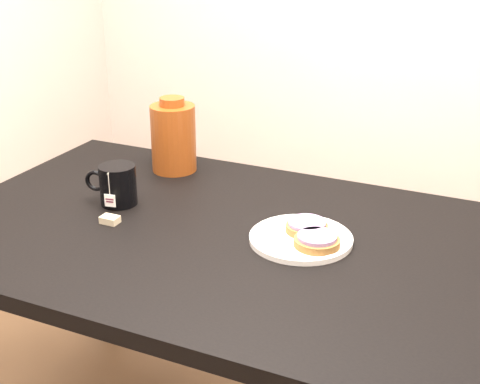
{
  "coord_description": "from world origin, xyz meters",
  "views": [
    {
      "loc": [
        0.67,
        -1.31,
        1.47
      ],
      "look_at": [
        0.01,
        0.11,
        0.81
      ],
      "focal_mm": 50.0,
      "sensor_mm": 36.0,
      "label": 1
    }
  ],
  "objects_px": {
    "plate": "(301,238)",
    "mug": "(117,184)",
    "bagel_front": "(317,241)",
    "bagel_package": "(173,137)",
    "teabag_pouch": "(110,220)",
    "bagel_back": "(307,227)",
    "table": "(217,260)"
  },
  "relations": [
    {
      "from": "bagel_back",
      "to": "plate",
      "type": "bearing_deg",
      "value": -96.94
    },
    {
      "from": "bagel_back",
      "to": "table",
      "type": "bearing_deg",
      "value": -164.17
    },
    {
      "from": "bagel_back",
      "to": "mug",
      "type": "bearing_deg",
      "value": -177.22
    },
    {
      "from": "bagel_front",
      "to": "teabag_pouch",
      "type": "bearing_deg",
      "value": -171.69
    },
    {
      "from": "table",
      "to": "bagel_package",
      "type": "bearing_deg",
      "value": 133.44
    },
    {
      "from": "bagel_front",
      "to": "table",
      "type": "bearing_deg",
      "value": -179.95
    },
    {
      "from": "bagel_front",
      "to": "plate",
      "type": "bearing_deg",
      "value": 148.9
    },
    {
      "from": "mug",
      "to": "teabag_pouch",
      "type": "relative_size",
      "value": 3.33
    },
    {
      "from": "table",
      "to": "mug",
      "type": "xyz_separation_m",
      "value": [
        -0.31,
        0.03,
        0.14
      ]
    },
    {
      "from": "bagel_back",
      "to": "mug",
      "type": "height_order",
      "value": "mug"
    },
    {
      "from": "bagel_back",
      "to": "teabag_pouch",
      "type": "distance_m",
      "value": 0.49
    },
    {
      "from": "mug",
      "to": "bagel_package",
      "type": "bearing_deg",
      "value": 77.92
    },
    {
      "from": "table",
      "to": "bagel_front",
      "type": "relative_size",
      "value": 11.93
    },
    {
      "from": "bagel_back",
      "to": "bagel_package",
      "type": "relative_size",
      "value": 0.48
    },
    {
      "from": "bagel_front",
      "to": "teabag_pouch",
      "type": "xyz_separation_m",
      "value": [
        -0.52,
        -0.08,
        -0.02
      ]
    },
    {
      "from": "bagel_front",
      "to": "bagel_package",
      "type": "bearing_deg",
      "value": 150.35
    },
    {
      "from": "bagel_front",
      "to": "bagel_package",
      "type": "relative_size",
      "value": 0.53
    },
    {
      "from": "table",
      "to": "teabag_pouch",
      "type": "height_order",
      "value": "teabag_pouch"
    },
    {
      "from": "teabag_pouch",
      "to": "bagel_package",
      "type": "bearing_deg",
      "value": 95.92
    },
    {
      "from": "mug",
      "to": "teabag_pouch",
      "type": "xyz_separation_m",
      "value": [
        0.05,
        -0.11,
        -0.05
      ]
    },
    {
      "from": "plate",
      "to": "mug",
      "type": "relative_size",
      "value": 1.63
    },
    {
      "from": "table",
      "to": "bagel_back",
      "type": "bearing_deg",
      "value": 15.83
    },
    {
      "from": "table",
      "to": "mug",
      "type": "bearing_deg",
      "value": 173.62
    },
    {
      "from": "bagel_front",
      "to": "mug",
      "type": "bearing_deg",
      "value": 176.53
    },
    {
      "from": "bagel_back",
      "to": "bagel_front",
      "type": "bearing_deg",
      "value": -52.67
    },
    {
      "from": "bagel_front",
      "to": "mug",
      "type": "height_order",
      "value": "mug"
    },
    {
      "from": "bagel_back",
      "to": "teabag_pouch",
      "type": "height_order",
      "value": "bagel_back"
    },
    {
      "from": "plate",
      "to": "teabag_pouch",
      "type": "height_order",
      "value": "same"
    },
    {
      "from": "mug",
      "to": "teabag_pouch",
      "type": "distance_m",
      "value": 0.13
    },
    {
      "from": "plate",
      "to": "teabag_pouch",
      "type": "relative_size",
      "value": 5.42
    },
    {
      "from": "plate",
      "to": "mug",
      "type": "height_order",
      "value": "mug"
    },
    {
      "from": "table",
      "to": "teabag_pouch",
      "type": "xyz_separation_m",
      "value": [
        -0.26,
        -0.08,
        0.09
      ]
    }
  ]
}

